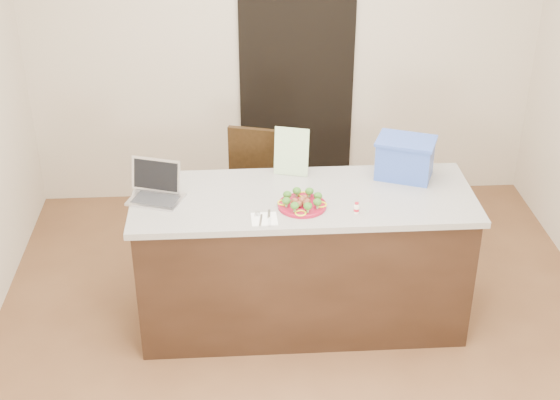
{
  "coord_description": "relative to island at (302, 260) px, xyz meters",
  "views": [
    {
      "loc": [
        -0.4,
        -3.82,
        3.17
      ],
      "look_at": [
        -0.14,
        0.2,
        0.92
      ],
      "focal_mm": 50.0,
      "sensor_mm": 36.0,
      "label": 1
    }
  ],
  "objects": [
    {
      "name": "napkin",
      "position": [
        -0.25,
        -0.26,
        0.46
      ],
      "size": [
        0.15,
        0.15,
        0.01
      ],
      "primitive_type": "cube",
      "rotation": [
        0.0,
        0.0,
        0.03
      ],
      "color": "white",
      "rests_on": "island"
    },
    {
      "name": "blue_box",
      "position": [
        0.65,
        0.21,
        0.59
      ],
      "size": [
        0.42,
        0.37,
        0.25
      ],
      "rotation": [
        0.0,
        0.0,
        -0.38
      ],
      "color": "#304EAD",
      "rests_on": "island"
    },
    {
      "name": "doorway",
      "position": [
        0.1,
        1.73,
        0.54
      ],
      "size": [
        0.9,
        0.02,
        2.0
      ],
      "primitive_type": "cube",
      "color": "black",
      "rests_on": "ground"
    },
    {
      "name": "room_shell",
      "position": [
        0.0,
        -0.25,
        1.16
      ],
      "size": [
        4.0,
        4.0,
        4.0
      ],
      "color": "white",
      "rests_on": "ground"
    },
    {
      "name": "island",
      "position": [
        0.0,
        0.0,
        0.0
      ],
      "size": [
        2.06,
        0.76,
        0.92
      ],
      "color": "black",
      "rests_on": "ground"
    },
    {
      "name": "ground",
      "position": [
        0.0,
        -0.25,
        -0.46
      ],
      "size": [
        4.0,
        4.0,
        0.0
      ],
      "primitive_type": "plane",
      "color": "brown",
      "rests_on": "ground"
    },
    {
      "name": "broccoli",
      "position": [
        -0.02,
        -0.13,
        0.51
      ],
      "size": [
        0.24,
        0.24,
        0.04
      ],
      "color": "#245416",
      "rests_on": "plate"
    },
    {
      "name": "chair",
      "position": [
        -0.24,
        0.77,
        0.09
      ],
      "size": [
        0.54,
        0.54,
        0.97
      ],
      "rotation": [
        0.0,
        0.0,
        -0.29
      ],
      "color": "#32200F",
      "rests_on": "ground"
    },
    {
      "name": "meatballs",
      "position": [
        -0.02,
        -0.14,
        0.5
      ],
      "size": [
        0.12,
        0.11,
        0.04
      ],
      "color": "brown",
      "rests_on": "plate"
    },
    {
      "name": "leaflet",
      "position": [
        -0.05,
        0.29,
        0.61
      ],
      "size": [
        0.22,
        0.11,
        0.31
      ],
      "primitive_type": "cube",
      "rotation": [
        -0.14,
        0.0,
        -0.29
      ],
      "color": "white",
      "rests_on": "island"
    },
    {
      "name": "knife",
      "position": [
        -0.22,
        -0.28,
        0.47
      ],
      "size": [
        0.02,
        0.18,
        0.01
      ],
      "rotation": [
        0.0,
        0.0,
        -0.09
      ],
      "color": "silver",
      "rests_on": "napkin"
    },
    {
      "name": "plate",
      "position": [
        -0.02,
        -0.13,
        0.47
      ],
      "size": [
        0.29,
        0.29,
        0.02
      ],
      "rotation": [
        0.0,
        0.0,
        -0.42
      ],
      "color": "maroon",
      "rests_on": "island"
    },
    {
      "name": "yogurt_bottle",
      "position": [
        0.28,
        -0.22,
        0.49
      ],
      "size": [
        0.03,
        0.03,
        0.07
      ],
      "rotation": [
        0.0,
        0.0,
        0.43
      ],
      "color": "white",
      "rests_on": "island"
    },
    {
      "name": "fork",
      "position": [
        -0.27,
        -0.25,
        0.47
      ],
      "size": [
        0.04,
        0.16,
        0.0
      ],
      "rotation": [
        0.0,
        0.0,
        -0.11
      ],
      "color": "silver",
      "rests_on": "napkin"
    },
    {
      "name": "pepper_rings",
      "position": [
        -0.02,
        -0.13,
        0.48
      ],
      "size": [
        0.29,
        0.29,
        0.01
      ],
      "color": "yellow",
      "rests_on": "plate"
    },
    {
      "name": "laptop",
      "position": [
        -0.88,
        0.05,
        0.52
      ],
      "size": [
        0.36,
        0.33,
        0.22
      ],
      "rotation": [
        0.0,
        0.0,
        -0.33
      ],
      "color": "silver",
      "rests_on": "island"
    }
  ]
}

